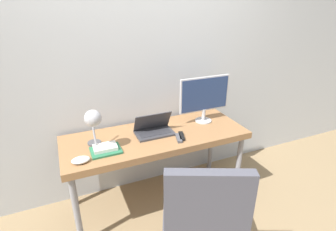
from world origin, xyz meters
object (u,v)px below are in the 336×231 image
at_px(monitor, 204,96).
at_px(book_stack, 106,149).
at_px(laptop, 154,129).
at_px(game_controller, 81,160).
at_px(desk_lamp, 93,121).
at_px(office_chair, 203,220).

relative_size(monitor, book_stack, 2.17).
relative_size(laptop, game_controller, 2.51).
bearing_deg(desk_lamp, game_controller, -137.18).
xyz_separation_m(desk_lamp, office_chair, (0.52, -0.82, -0.46)).
height_order(monitor, game_controller, monitor).
relative_size(laptop, book_stack, 1.42).
bearing_deg(desk_lamp, book_stack, -31.32).
distance_m(desk_lamp, game_controller, 0.31).
bearing_deg(game_controller, book_stack, 23.52).
height_order(laptop, monitor, monitor).
xyz_separation_m(desk_lamp, game_controller, (-0.14, -0.13, -0.24)).
xyz_separation_m(laptop, book_stack, (-0.46, -0.13, -0.02)).
relative_size(desk_lamp, book_stack, 1.48).
height_order(desk_lamp, office_chair, desk_lamp).
bearing_deg(office_chair, desk_lamp, 122.59).
bearing_deg(desk_lamp, office_chair, -57.41).
distance_m(office_chair, book_stack, 0.93).
relative_size(desk_lamp, game_controller, 2.62).
xyz_separation_m(monitor, desk_lamp, (-1.07, -0.15, 0.00)).
bearing_deg(book_stack, desk_lamp, 148.68).
bearing_deg(game_controller, desk_lamp, 42.82).
bearing_deg(game_controller, monitor, 12.96).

